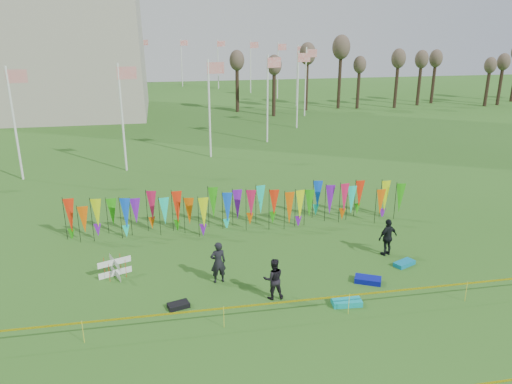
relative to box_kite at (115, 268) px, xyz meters
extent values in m
plane|color=#295718|center=(6.32, -3.83, -0.42)|extent=(160.00, 160.00, 0.00)
cylinder|color=silver|center=(20.32, 44.17, 3.58)|extent=(0.16, 0.16, 8.00)
plane|color=red|center=(20.92, 44.17, 6.88)|extent=(1.40, 0.00, 1.40)
cylinder|color=silver|center=(19.36, 51.41, 3.58)|extent=(0.16, 0.16, 8.00)
plane|color=red|center=(19.96, 51.41, 6.88)|extent=(1.40, 0.00, 1.40)
cylinder|color=silver|center=(16.56, 58.17, 3.58)|extent=(0.16, 0.16, 8.00)
plane|color=red|center=(17.16, 58.17, 6.88)|extent=(1.40, 0.00, 1.40)
cylinder|color=silver|center=(12.11, 63.96, 3.58)|extent=(0.16, 0.16, 8.00)
plane|color=red|center=(12.71, 63.96, 6.88)|extent=(1.40, 0.00, 1.40)
cylinder|color=silver|center=(6.32, 68.41, 3.58)|extent=(0.16, 0.16, 8.00)
plane|color=red|center=(6.92, 68.41, 6.88)|extent=(1.40, 0.00, 1.40)
cylinder|color=silver|center=(-0.44, 71.21, 3.58)|extent=(0.16, 0.16, 8.00)
plane|color=red|center=(0.16, 71.21, 6.88)|extent=(1.40, 0.00, 1.40)
cylinder|color=silver|center=(-7.68, 72.17, 3.58)|extent=(0.16, 0.16, 8.00)
plane|color=red|center=(-7.08, 72.17, 6.88)|extent=(1.40, 0.00, 1.40)
cylinder|color=silver|center=(-14.93, 71.21, 3.58)|extent=(0.16, 0.16, 8.00)
plane|color=red|center=(-14.33, 71.21, 6.88)|extent=(1.40, 0.00, 1.40)
cylinder|color=silver|center=(-21.68, 68.41, 3.58)|extent=(0.16, 0.16, 8.00)
plane|color=red|center=(-21.08, 68.41, 6.88)|extent=(1.40, 0.00, 1.40)
cylinder|color=silver|center=(-7.68, 16.17, 3.58)|extent=(0.16, 0.16, 8.00)
plane|color=red|center=(-7.08, 16.17, 6.88)|extent=(1.40, 0.00, 1.40)
cylinder|color=silver|center=(-0.44, 17.12, 3.58)|extent=(0.16, 0.16, 8.00)
plane|color=red|center=(0.16, 17.12, 6.88)|extent=(1.40, 0.00, 1.40)
cylinder|color=silver|center=(6.32, 19.92, 3.58)|extent=(0.16, 0.16, 8.00)
plane|color=red|center=(6.92, 19.92, 6.88)|extent=(1.40, 0.00, 1.40)
cylinder|color=silver|center=(12.11, 24.37, 3.58)|extent=(0.16, 0.16, 8.00)
plane|color=red|center=(12.71, 24.37, 6.88)|extent=(1.40, 0.00, 1.40)
cylinder|color=silver|center=(16.56, 30.17, 3.58)|extent=(0.16, 0.16, 8.00)
plane|color=red|center=(17.16, 30.17, 6.88)|extent=(1.40, 0.00, 1.40)
cylinder|color=silver|center=(19.36, 36.92, 3.58)|extent=(0.16, 0.16, 8.00)
plane|color=red|center=(19.96, 36.92, 6.88)|extent=(1.40, 0.00, 1.40)
cylinder|color=black|center=(-2.68, 4.37, 0.66)|extent=(0.03, 0.03, 2.16)
cone|color=red|center=(-2.40, 4.37, 0.86)|extent=(0.64, 0.64, 1.60)
cylinder|color=black|center=(-2.02, 4.37, 0.66)|extent=(0.03, 0.03, 2.16)
cone|color=#E15607|center=(-1.74, 4.37, 0.86)|extent=(0.64, 0.64, 1.60)
cylinder|color=black|center=(-1.35, 4.37, 0.66)|extent=(0.03, 0.03, 2.16)
cone|color=#C6E30B|center=(-1.07, 4.37, 0.86)|extent=(0.64, 0.64, 1.60)
cylinder|color=black|center=(-0.68, 4.37, 0.66)|extent=(0.03, 0.03, 2.16)
cone|color=#27A012|center=(-0.40, 4.37, 0.86)|extent=(0.64, 0.64, 1.60)
cylinder|color=black|center=(-0.02, 4.37, 0.66)|extent=(0.03, 0.03, 2.16)
cone|color=blue|center=(0.26, 4.37, 0.86)|extent=(0.64, 0.64, 1.60)
cylinder|color=black|center=(0.65, 4.37, 0.66)|extent=(0.03, 0.03, 2.16)
cone|color=#7014B5|center=(0.93, 4.37, 0.86)|extent=(0.64, 0.64, 1.60)
cylinder|color=black|center=(1.32, 4.37, 0.66)|extent=(0.03, 0.03, 2.16)
cone|color=#C91649|center=(1.60, 4.37, 0.86)|extent=(0.64, 0.64, 1.60)
cylinder|color=black|center=(1.98, 4.37, 0.66)|extent=(0.03, 0.03, 2.16)
cone|color=#0ED4B1|center=(2.26, 4.37, 0.86)|extent=(0.64, 0.64, 1.60)
cylinder|color=black|center=(2.65, 4.37, 0.66)|extent=(0.03, 0.03, 2.16)
cone|color=red|center=(2.93, 4.37, 0.86)|extent=(0.64, 0.64, 1.60)
cylinder|color=black|center=(3.32, 4.37, 0.66)|extent=(0.03, 0.03, 2.16)
cone|color=#E15607|center=(3.60, 4.37, 0.86)|extent=(0.64, 0.64, 1.60)
cylinder|color=black|center=(3.98, 4.37, 0.66)|extent=(0.03, 0.03, 2.16)
cone|color=#C6E30B|center=(4.26, 4.37, 0.86)|extent=(0.64, 0.64, 1.60)
cylinder|color=black|center=(4.65, 4.37, 0.66)|extent=(0.03, 0.03, 2.16)
cone|color=#27A012|center=(4.93, 4.37, 0.86)|extent=(0.64, 0.64, 1.60)
cylinder|color=black|center=(5.32, 4.37, 0.66)|extent=(0.03, 0.03, 2.16)
cone|color=blue|center=(5.60, 4.37, 0.86)|extent=(0.64, 0.64, 1.60)
cylinder|color=black|center=(5.98, 4.37, 0.66)|extent=(0.03, 0.03, 2.16)
cone|color=#7014B5|center=(6.26, 4.37, 0.86)|extent=(0.64, 0.64, 1.60)
cylinder|color=black|center=(6.65, 4.37, 0.66)|extent=(0.03, 0.03, 2.16)
cone|color=#C91649|center=(6.93, 4.37, 0.86)|extent=(0.64, 0.64, 1.60)
cylinder|color=black|center=(7.32, 4.37, 0.66)|extent=(0.03, 0.03, 2.16)
cone|color=#0ED4B1|center=(7.60, 4.37, 0.86)|extent=(0.64, 0.64, 1.60)
cylinder|color=black|center=(7.98, 4.37, 0.66)|extent=(0.03, 0.03, 2.16)
cone|color=red|center=(8.26, 4.37, 0.86)|extent=(0.64, 0.64, 1.60)
cylinder|color=black|center=(8.65, 4.37, 0.66)|extent=(0.03, 0.03, 2.16)
cone|color=#E15607|center=(8.93, 4.37, 0.86)|extent=(0.64, 0.64, 1.60)
cylinder|color=black|center=(9.32, 4.37, 0.66)|extent=(0.03, 0.03, 2.16)
cone|color=#C6E30B|center=(9.60, 4.37, 0.86)|extent=(0.64, 0.64, 1.60)
cylinder|color=black|center=(9.98, 4.37, 0.66)|extent=(0.03, 0.03, 2.16)
cone|color=#27A012|center=(10.26, 4.37, 0.86)|extent=(0.64, 0.64, 1.60)
cylinder|color=black|center=(10.65, 4.37, 0.66)|extent=(0.03, 0.03, 2.16)
cone|color=blue|center=(10.93, 4.37, 0.86)|extent=(0.64, 0.64, 1.60)
cylinder|color=black|center=(11.32, 4.37, 0.66)|extent=(0.03, 0.03, 2.16)
cone|color=#7014B5|center=(11.60, 4.37, 0.86)|extent=(0.64, 0.64, 1.60)
cylinder|color=black|center=(11.98, 4.37, 0.66)|extent=(0.03, 0.03, 2.16)
cone|color=#C91649|center=(12.26, 4.37, 0.86)|extent=(0.64, 0.64, 1.60)
cylinder|color=black|center=(12.65, 4.37, 0.66)|extent=(0.03, 0.03, 2.16)
cone|color=#0ED4B1|center=(12.93, 4.37, 0.86)|extent=(0.64, 0.64, 1.60)
cylinder|color=black|center=(13.32, 4.37, 0.66)|extent=(0.03, 0.03, 2.16)
cone|color=red|center=(13.60, 4.37, 0.86)|extent=(0.64, 0.64, 1.60)
cylinder|color=black|center=(13.98, 4.37, 0.66)|extent=(0.03, 0.03, 2.16)
cone|color=#E15607|center=(14.26, 4.37, 0.86)|extent=(0.64, 0.64, 1.60)
cylinder|color=black|center=(14.65, 4.37, 0.66)|extent=(0.03, 0.03, 2.16)
cone|color=#C6E30B|center=(14.93, 4.37, 0.86)|extent=(0.64, 0.64, 1.60)
cylinder|color=black|center=(15.32, 4.37, 0.66)|extent=(0.03, 0.03, 2.16)
cone|color=#27A012|center=(15.60, 4.37, 0.86)|extent=(0.64, 0.64, 1.60)
cube|color=#FFEA05|center=(6.32, -4.85, 0.40)|extent=(26.00, 0.01, 0.08)
cylinder|color=yellow|center=(-0.68, -4.85, 0.03)|extent=(0.02, 0.02, 0.90)
cylinder|color=yellow|center=(4.32, -4.85, 0.03)|extent=(0.02, 0.02, 0.90)
cylinder|color=yellow|center=(9.32, -4.85, 0.03)|extent=(0.02, 0.02, 0.90)
cylinder|color=yellow|center=(14.32, -4.85, 0.03)|extent=(0.02, 0.02, 0.90)
cylinder|color=#332319|center=(12.32, 40.17, 2.78)|extent=(0.44, 0.44, 6.40)
ellipsoid|color=brown|center=(12.32, 40.17, 6.14)|extent=(1.92, 1.92, 2.56)
cylinder|color=#332319|center=(16.32, 40.17, 2.78)|extent=(0.44, 0.44, 6.40)
ellipsoid|color=brown|center=(16.32, 40.17, 6.14)|extent=(1.92, 1.92, 2.56)
cylinder|color=#332319|center=(20.32, 40.17, 2.78)|extent=(0.44, 0.44, 6.40)
ellipsoid|color=brown|center=(20.32, 40.17, 6.14)|extent=(1.92, 1.92, 2.56)
cylinder|color=#332319|center=(24.32, 40.17, 2.78)|extent=(0.44, 0.44, 6.40)
ellipsoid|color=brown|center=(24.32, 40.17, 6.14)|extent=(1.92, 1.92, 2.56)
cylinder|color=#332319|center=(28.32, 40.17, 2.78)|extent=(0.44, 0.44, 6.40)
ellipsoid|color=brown|center=(28.32, 40.17, 6.14)|extent=(1.92, 1.92, 2.56)
cylinder|color=#332319|center=(32.32, 40.17, 2.78)|extent=(0.44, 0.44, 6.40)
ellipsoid|color=brown|center=(32.32, 40.17, 6.14)|extent=(1.92, 1.92, 2.56)
cylinder|color=#332319|center=(36.32, 40.17, 2.78)|extent=(0.44, 0.44, 6.40)
ellipsoid|color=brown|center=(36.32, 40.17, 6.14)|extent=(1.92, 1.92, 2.56)
cylinder|color=#332319|center=(40.32, 40.17, 2.78)|extent=(0.44, 0.44, 6.40)
ellipsoid|color=brown|center=(40.32, 40.17, 6.14)|extent=(1.92, 1.92, 2.56)
cylinder|color=#332319|center=(44.32, 40.17, 2.78)|extent=(0.44, 0.44, 6.40)
ellipsoid|color=brown|center=(44.32, 40.17, 6.14)|extent=(1.92, 1.92, 2.56)
cylinder|color=#332319|center=(48.32, 40.17, 2.78)|extent=(0.44, 0.44, 6.40)
ellipsoid|color=brown|center=(48.32, 40.17, 6.14)|extent=(1.92, 1.92, 2.56)
cylinder|color=red|center=(-0.37, -0.37, 0.00)|extent=(0.02, 0.02, 0.85)
cylinder|color=red|center=(0.37, -0.37, 0.00)|extent=(0.02, 0.02, 0.85)
cylinder|color=red|center=(-0.37, 0.37, 0.00)|extent=(0.02, 0.02, 0.85)
cylinder|color=red|center=(0.37, 0.37, 0.00)|extent=(0.02, 0.02, 0.85)
imported|color=black|center=(4.49, -1.39, 0.53)|extent=(0.76, 0.61, 1.90)
imported|color=black|center=(6.55, -3.14, 0.46)|extent=(0.87, 0.55, 1.77)
imported|color=black|center=(12.88, -0.25, 0.51)|extent=(1.24, 0.93, 1.87)
cube|color=#0BAAB1|center=(9.35, -4.20, -0.31)|extent=(1.21, 0.67, 0.23)
cube|color=#091296|center=(10.92, -2.65, -0.31)|extent=(1.27, 1.04, 0.24)
cube|color=black|center=(2.67, -3.15, -0.33)|extent=(0.94, 0.70, 0.19)
cube|color=#0B789D|center=(13.23, -1.45, -0.33)|extent=(1.14, 0.88, 0.20)
camera|label=1|loc=(2.49, -20.79, 10.44)|focal=35.00mm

